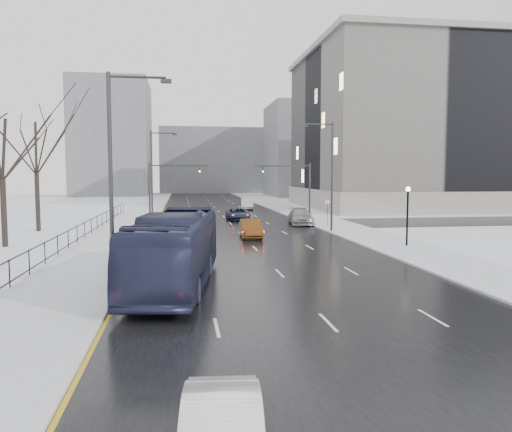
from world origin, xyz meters
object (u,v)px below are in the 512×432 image
sedan_right_near (251,229)px  tree_park_d (5,248)px  sedan_center_near (201,227)px  streetlight_r_mid (330,171)px  sedan_right_far (300,217)px  lamppost_r_mid (408,207)px  sedan_center_far (196,212)px  no_uturn_sign (328,205)px  sedan_right_cross (238,214)px  sedan_right_distant (247,204)px  bus (176,249)px  mast_signal_right (300,186)px  streetlight_l_near (116,168)px  streetlight_l_far (154,171)px  mast_signal_left (160,186)px  tree_park_e (39,232)px

sedan_right_near → tree_park_d: bearing=-168.5°
sedan_center_near → sedan_right_near: bearing=-38.9°
streetlight_r_mid → sedan_right_far: size_ratio=1.77×
lamppost_r_mid → sedan_right_near: 12.78m
streetlight_r_mid → sedan_right_near: (-7.67, -3.03, -4.81)m
sedan_center_far → no_uturn_sign: bearing=-42.1°
sedan_right_cross → sedan_right_distant: bearing=76.9°
sedan_right_near → no_uturn_sign: bearing=41.3°
tree_park_d → bus: 18.90m
sedan_right_cross → sedan_right_far: size_ratio=0.88×
sedan_right_distant → sedan_right_cross: bearing=-94.9°
no_uturn_sign → bus: (-14.65, -24.19, -0.51)m
mast_signal_right → streetlight_l_near: bearing=-119.0°
lamppost_r_mid → bus: (-16.45, -10.19, -1.15)m
tree_park_d → sedan_right_far: bearing=27.7°
streetlight_l_far → sedan_right_far: size_ratio=1.77×
streetlight_l_far → mast_signal_right: (15.49, -4.00, -1.51)m
streetlight_l_far → sedan_right_cross: streetlight_l_far is taller
streetlight_l_near → sedan_center_far: size_ratio=2.26×
bus → sedan_right_near: (5.95, 17.16, -0.98)m
streetlight_r_mid → bus: (-13.62, -20.19, -3.82)m
streetlight_r_mid → streetlight_l_far: 20.27m
mast_signal_right → no_uturn_sign: (1.87, -4.00, -1.81)m
sedan_center_far → lamppost_r_mid: bearing=-59.2°
mast_signal_left → sedan_right_cross: mast_signal_left is taller
sedan_right_distant → mast_signal_left: bearing=-112.3°
sedan_right_cross → streetlight_l_near: bearing=-108.1°
streetlight_l_near → mast_signal_left: size_ratio=1.54×
lamppost_r_mid → sedan_center_far: 30.10m
streetlight_l_far → sedan_center_near: 13.95m
tree_park_e → mast_signal_left: (10.87, 4.00, 4.11)m
mast_signal_right → sedan_right_cross: mast_signal_right is taller
tree_park_d → sedan_right_far: size_ratio=2.21×
bus → sedan_center_near: (1.95, 19.99, -1.09)m
bus → sedan_right_far: (12.65, 27.31, -0.93)m
sedan_center_far → sedan_right_distant: bearing=61.5°
sedan_center_near → sedan_right_cross: 13.91m
tree_park_d → lamppost_r_mid: 29.23m
mast_signal_left → bus: bearing=-86.2°
tree_park_d → no_uturn_sign: 28.88m
mast_signal_right → no_uturn_sign: bearing=-64.9°
mast_signal_left → sedan_right_near: mast_signal_left is taller
mast_signal_left → sedan_center_far: 9.72m
sedan_center_near → tree_park_e: bearing=160.5°
mast_signal_left → sedan_right_distant: 25.09m
sedan_right_near → sedan_right_cross: bearing=89.8°
sedan_right_near → streetlight_l_far: bearing=122.3°
streetlight_l_near → sedan_right_distant: 51.69m
tree_park_d → sedan_right_cross: tree_park_d is taller
lamppost_r_mid → no_uturn_sign: bearing=97.3°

